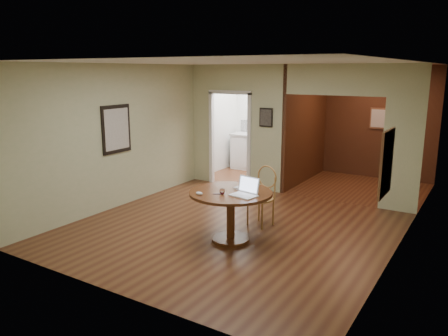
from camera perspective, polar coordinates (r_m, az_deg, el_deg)
The scene contains 11 objects.
floor at distance 7.27m, azimuth 0.71°, elevation -8.09°, with size 5.00×5.00×0.00m, color #492314.
room_shell at distance 9.85m, azimuth 7.78°, elevation 5.03°, with size 5.20×7.50×5.00m.
dining_table at distance 6.65m, azimuth 0.89°, elevation -4.79°, with size 1.26×1.26×0.79m.
chair at distance 7.39m, azimuth 5.14°, elevation -3.18°, with size 0.50×0.50×1.01m.
open_laptop at distance 6.40m, azimuth 2.88°, elevation -2.97°, with size 0.41×0.38×0.26m.
closed_laptop at distance 6.66m, azimuth 2.39°, elevation -2.81°, with size 0.32×0.21×0.03m, color #B3B3B8.
mouse at distance 6.42m, azimuth -3.26°, elevation -3.32°, with size 0.11×0.06×0.05m, color white.
wine_glass at distance 6.43m, azimuth -0.23°, elevation -3.06°, with size 0.08×0.08×0.09m, color white, non-canonical shape.
pen at distance 6.45m, azimuth -0.77°, elevation -3.41°, with size 0.01×0.01×0.15m, color #0B1850.
kitchen_cabinet at distance 11.34m, azimuth 5.88°, elevation 1.91°, with size 2.06×0.60×0.94m.
grocery_bag at distance 11.00m, azimuth 8.66°, elevation 4.78°, with size 0.31×0.26×0.31m, color #CBB695.
Camera 1 is at (3.52, -5.82, 2.58)m, focal length 35.00 mm.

